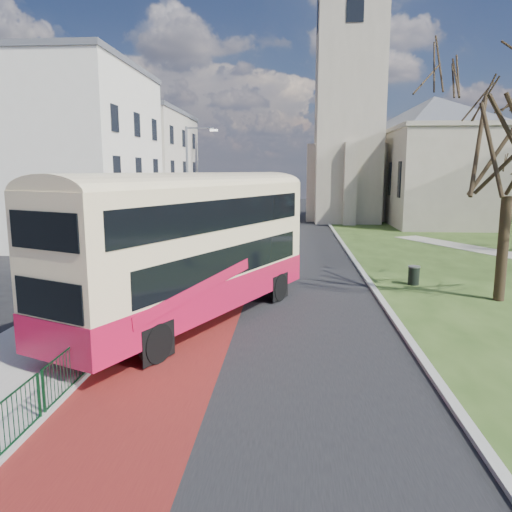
{
  "coord_description": "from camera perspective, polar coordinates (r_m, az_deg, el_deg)",
  "views": [
    {
      "loc": [
        2.36,
        -14.78,
        5.33
      ],
      "look_at": [
        0.99,
        4.49,
        2.0
      ],
      "focal_mm": 35.0,
      "sensor_mm": 36.0,
      "label": 1
    }
  ],
  "objects": [
    {
      "name": "litter_bin",
      "position": [
        24.43,
        17.58,
        -2.12
      ],
      "size": [
        0.58,
        0.58,
        0.89
      ],
      "rotation": [
        0.0,
        0.0,
        0.04
      ],
      "color": "black",
      "rests_on": "grass_green"
    },
    {
      "name": "gothic_church",
      "position": [
        54.32,
        15.6,
        17.7
      ],
      "size": [
        16.38,
        18.0,
        40.0
      ],
      "color": "gray",
      "rests_on": "ground"
    },
    {
      "name": "road_carriageway",
      "position": [
        35.2,
        2.62,
        1.07
      ],
      "size": [
        9.0,
        120.0,
        0.01
      ],
      "primitive_type": "cube",
      "color": "black",
      "rests_on": "ground"
    },
    {
      "name": "bus_lane",
      "position": [
        35.37,
        -1.76,
        1.12
      ],
      "size": [
        3.4,
        120.0,
        0.01
      ],
      "primitive_type": "cube",
      "color": "#591414",
      "rests_on": "ground"
    },
    {
      "name": "kerb_east",
      "position": [
        37.34,
        9.77,
        1.53
      ],
      "size": [
        0.25,
        80.0,
        0.13
      ],
      "primitive_type": "cube",
      "color": "#999993",
      "rests_on": "ground"
    },
    {
      "name": "kerb_west",
      "position": [
        35.58,
        -4.65,
        1.24
      ],
      "size": [
        0.25,
        120.0,
        0.13
      ],
      "primitive_type": "cube",
      "color": "#999993",
      "rests_on": "ground"
    },
    {
      "name": "pedestrian_railing",
      "position": [
        20.09,
        -11.42,
        -4.17
      ],
      "size": [
        0.07,
        24.0,
        1.12
      ],
      "color": "#0C361A",
      "rests_on": "ground"
    },
    {
      "name": "street_block_near",
      "position": [
        40.27,
        -20.29,
        10.87
      ],
      "size": [
        10.3,
        14.3,
        13.0
      ],
      "color": "silver",
      "rests_on": "ground"
    },
    {
      "name": "bus",
      "position": [
        17.41,
        -7.19,
        1.58
      ],
      "size": [
        7.57,
        12.1,
        5.03
      ],
      "rotation": [
        0.0,
        0.0,
        -0.43
      ],
      "color": "#B01035",
      "rests_on": "ground"
    },
    {
      "name": "street_block_far",
      "position": [
        55.26,
        -13.36,
        9.97
      ],
      "size": [
        10.3,
        16.3,
        11.5
      ],
      "color": "beige",
      "rests_on": "ground"
    },
    {
      "name": "streetlamp",
      "position": [
        33.47,
        -7.58,
        8.44
      ],
      "size": [
        2.13,
        0.18,
        8.0
      ],
      "color": "gray",
      "rests_on": "pavement_west"
    },
    {
      "name": "pavement_west",
      "position": [
        35.94,
        -7.8,
        1.26
      ],
      "size": [
        4.0,
        120.0,
        0.12
      ],
      "primitive_type": "cube",
      "color": "gray",
      "rests_on": "ground"
    },
    {
      "name": "ground",
      "position": [
        15.89,
        -4.79,
        -9.86
      ],
      "size": [
        160.0,
        160.0,
        0.0
      ],
      "primitive_type": "plane",
      "color": "black",
      "rests_on": "ground"
    }
  ]
}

